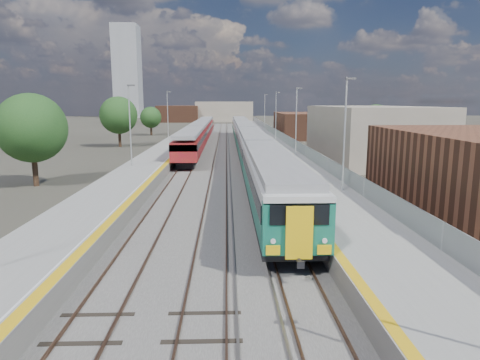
{
  "coord_description": "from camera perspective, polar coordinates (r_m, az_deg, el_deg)",
  "views": [
    {
      "loc": [
        -1.25,
        -6.21,
        6.94
      ],
      "look_at": [
        -0.43,
        19.62,
        2.2
      ],
      "focal_mm": 32.0,
      "sensor_mm": 36.0,
      "label": 1
    }
  ],
  "objects": [
    {
      "name": "ground",
      "position": [
        56.65,
        -0.54,
        3.36
      ],
      "size": [
        320.0,
        320.0,
        0.0
      ],
      "primitive_type": "plane",
      "color": "#47443A",
      "rests_on": "ground"
    },
    {
      "name": "ballast_bed",
      "position": [
        59.13,
        -2.78,
        3.67
      ],
      "size": [
        10.5,
        155.0,
        0.06
      ],
      "primitive_type": "cube",
      "color": "#565451",
      "rests_on": "ground"
    },
    {
      "name": "tracks",
      "position": [
        60.78,
        -2.19,
        3.93
      ],
      "size": [
        8.96,
        160.0,
        0.17
      ],
      "color": "#4C3323",
      "rests_on": "ground"
    },
    {
      "name": "platform_right",
      "position": [
        59.41,
        4.52,
        4.17
      ],
      "size": [
        4.7,
        155.0,
        8.52
      ],
      "color": "slate",
      "rests_on": "ground"
    },
    {
      "name": "platform_left",
      "position": [
        59.57,
        -9.35,
        4.07
      ],
      "size": [
        4.3,
        155.0,
        8.52
      ],
      "color": "slate",
      "rests_on": "ground"
    },
    {
      "name": "buildings",
      "position": [
        145.84,
        -8.64,
        11.76
      ],
      "size": [
        72.0,
        185.5,
        40.0
      ],
      "color": "brown",
      "rests_on": "ground"
    },
    {
      "name": "green_train",
      "position": [
        55.6,
        1.03,
        5.51
      ],
      "size": [
        2.85,
        79.48,
        3.14
      ],
      "color": "black",
      "rests_on": "ground"
    },
    {
      "name": "red_train",
      "position": [
        70.12,
        -5.32,
        6.36
      ],
      "size": [
        2.77,
        56.12,
        3.49
      ],
      "color": "black",
      "rests_on": "ground"
    },
    {
      "name": "tree_a",
      "position": [
        39.04,
        -26.04,
        6.23
      ],
      "size": [
        5.64,
        5.64,
        7.65
      ],
      "color": "#382619",
      "rests_on": "ground"
    },
    {
      "name": "tree_b",
      "position": [
        69.07,
        -15.88,
        8.3
      ],
      "size": [
        5.73,
        5.73,
        7.76
      ],
      "color": "#382619",
      "rests_on": "ground"
    },
    {
      "name": "tree_c",
      "position": [
        91.91,
        -11.81,
        8.17
      ],
      "size": [
        4.37,
        4.37,
        5.93
      ],
      "color": "#382619",
      "rests_on": "ground"
    },
    {
      "name": "tree_d",
      "position": [
        67.76,
        17.62,
        7.54
      ],
      "size": [
        4.85,
        4.85,
        6.57
      ],
      "color": "#382619",
      "rests_on": "ground"
    }
  ]
}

